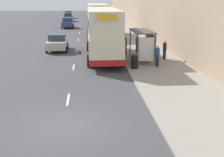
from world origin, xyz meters
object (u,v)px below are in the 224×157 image
car_1 (68,17)px  pedestrian_3 (165,50)px  car_3 (69,15)px  pedestrian_at_shelter (125,46)px  double_decker_bus_near (103,32)px  double_decker_bus_ahead (98,19)px  pedestrian_1 (137,44)px  bus_shelter (145,40)px  litter_bin (134,61)px  pedestrian_2 (158,56)px  car_0 (68,23)px  car_2 (57,42)px

car_1 → pedestrian_3: car_1 is taller
car_3 → pedestrian_at_shelter: 52.88m
double_decker_bus_near → pedestrian_3: double_decker_bus_near is taller
car_3 → pedestrian_3: bearing=101.3°
double_decker_bus_ahead → pedestrian_1: (3.23, -14.07, -1.31)m
car_1 → car_3: car_1 is taller
bus_shelter → car_3: bus_shelter is taller
pedestrian_at_shelter → litter_bin: (0.00, -5.59, -0.31)m
car_1 → pedestrian_2: size_ratio=2.41×
double_decker_bus_ahead → car_0: double_decker_bus_ahead is taller
pedestrian_1 → car_0: bearing=107.2°
pedestrian_2 → pedestrian_3: (1.19, 2.62, 0.01)m
double_decker_bus_near → double_decker_bus_ahead: size_ratio=1.06×
car_0 → pedestrian_2: bearing=105.0°
double_decker_bus_ahead → car_2: bearing=-111.2°
bus_shelter → pedestrian_2: bus_shelter is taller
car_0 → pedestrian_at_shelter: bearing=104.0°
car_1 → litter_bin: size_ratio=3.64×
car_2 → car_1: bearing=-88.5°
litter_bin → double_decker_bus_near: bearing=112.9°
double_decker_bus_ahead → car_1: bearing=101.6°
double_decker_bus_near → car_3: double_decker_bus_near is taller
double_decker_bus_near → pedestrian_2: size_ratio=7.24×
car_3 → bus_shelter: bearing=99.4°
pedestrian_2 → pedestrian_at_shelter: bearing=110.2°
double_decker_bus_ahead → car_2: size_ratio=2.64×
pedestrian_at_shelter → pedestrian_3: (3.04, -2.41, -0.02)m
pedestrian_1 → litter_bin: (-1.29, -6.77, -0.30)m
car_0 → car_2: bearing=90.7°
car_0 → pedestrian_at_shelter: pedestrian_at_shelter is taller
double_decker_bus_ahead → car_2: double_decker_bus_ahead is taller
double_decker_bus_ahead → car_1: (-5.49, 26.70, -1.39)m
car_0 → pedestrian_3: 31.02m
car_1 → pedestrian_1: (8.72, -40.78, 0.08)m
car_3 → pedestrian_at_shelter: (7.90, -52.28, 0.11)m
car_3 → pedestrian_2: size_ratio=2.59×
car_1 → pedestrian_3: size_ratio=2.39×
bus_shelter → car_1: 45.78m
car_2 → car_3: 48.67m
pedestrian_3 → car_0: bearing=108.4°
double_decker_bus_near → pedestrian_at_shelter: (2.07, 0.69, -1.31)m
car_1 → pedestrian_2: (9.29, -46.99, 0.05)m
car_0 → car_3: bearing=-87.3°
double_decker_bus_near → pedestrian_1: double_decker_bus_near is taller
double_decker_bus_ahead → double_decker_bus_near: bearing=-90.5°
car_0 → car_1: size_ratio=1.04×
bus_shelter → litter_bin: bearing=-115.1°
pedestrian_1 → pedestrian_3: 4.00m
bus_shelter → car_0: size_ratio=1.05×
pedestrian_at_shelter → litter_bin: bearing=-90.0°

